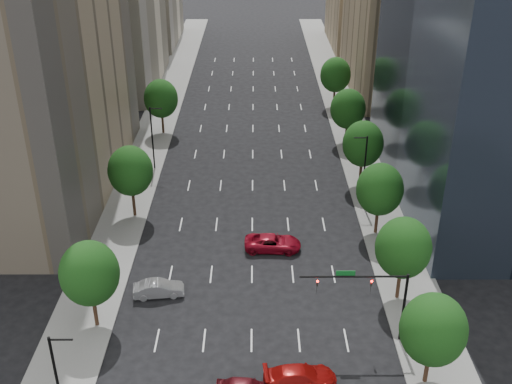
{
  "coord_description": "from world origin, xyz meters",
  "views": [
    {
      "loc": [
        0.31,
        -12.13,
        36.78
      ],
      "look_at": [
        0.42,
        42.84,
        8.0
      ],
      "focal_mm": 43.46,
      "sensor_mm": 36.0,
      "label": 1
    }
  ],
  "objects_px": {
    "traffic_signal": "(376,292)",
    "car_red_far": "(273,243)",
    "car_silver": "(159,289)",
    "car_red_near": "(300,377)"
  },
  "relations": [
    {
      "from": "traffic_signal",
      "to": "car_red_far",
      "type": "bearing_deg",
      "value": 119.53
    },
    {
      "from": "traffic_signal",
      "to": "car_red_far",
      "type": "xyz_separation_m",
      "value": [
        -8.29,
        14.64,
        -4.33
      ]
    },
    {
      "from": "car_red_far",
      "to": "car_silver",
      "type": "bearing_deg",
      "value": 128.4
    },
    {
      "from": "car_red_near",
      "to": "car_silver",
      "type": "bearing_deg",
      "value": 42.13
    },
    {
      "from": "car_red_near",
      "to": "car_red_far",
      "type": "height_order",
      "value": "car_red_near"
    },
    {
      "from": "car_silver",
      "to": "car_red_far",
      "type": "relative_size",
      "value": 0.8
    },
    {
      "from": "traffic_signal",
      "to": "car_red_near",
      "type": "distance_m",
      "value": 9.51
    },
    {
      "from": "traffic_signal",
      "to": "car_silver",
      "type": "distance_m",
      "value": 21.03
    },
    {
      "from": "car_red_near",
      "to": "traffic_signal",
      "type": "bearing_deg",
      "value": -56.92
    },
    {
      "from": "traffic_signal",
      "to": "car_silver",
      "type": "height_order",
      "value": "traffic_signal"
    }
  ]
}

